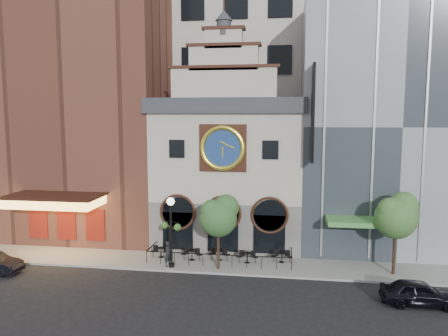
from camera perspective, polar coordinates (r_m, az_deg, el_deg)
name	(u,v)px	position (r m, az deg, el deg)	size (l,w,h in m)	color
ground	(215,275)	(31.22, -1.23, -13.76)	(120.00, 120.00, 0.00)	black
sidewalk	(220,262)	(33.52, -0.50, -12.15)	(44.00, 5.00, 0.15)	gray
clock_building	(230,166)	(37.20, 0.75, 0.23)	(12.60, 8.78, 18.65)	#605E5B
theater_building	(94,98)	(42.71, -16.61, 8.76)	(14.00, 15.60, 25.00)	brown
retail_building	(385,126)	(39.63, 20.25, 5.22)	(14.00, 14.40, 20.00)	gray
office_tower	(245,32)	(49.85, 2.72, 17.30)	(20.00, 16.00, 40.00)	#BDB6AA
cafe_railing	(220,255)	(33.35, -0.50, -11.30)	(10.60, 2.60, 0.90)	black
bistro_0	(161,251)	(34.46, -8.21, -10.74)	(1.58, 0.68, 0.90)	black
bistro_1	(192,254)	(33.60, -4.21, -11.15)	(1.58, 0.68, 0.90)	black
bistro_2	(219,254)	(33.49, -0.64, -11.20)	(1.58, 0.68, 0.90)	black
bistro_3	(247,257)	(32.97, 3.07, -11.50)	(1.58, 0.68, 0.90)	black
bistro_4	(282,256)	(33.30, 7.55, -11.36)	(1.58, 0.68, 0.90)	black
car_right	(419,293)	(28.76, 24.13, -14.66)	(1.75, 4.36, 1.49)	black
pedestrian	(168,254)	(32.38, -7.31, -11.05)	(0.67, 0.44, 1.84)	black
lamppost	(171,224)	(31.55, -6.95, -7.32)	(1.56, 0.88, 5.08)	black
tree_left	(219,215)	(30.83, -0.67, -6.15)	(2.77, 2.66, 5.33)	#382619
tree_right	(397,214)	(31.98, 21.62, -5.66)	(2.96, 2.85, 5.70)	#382619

